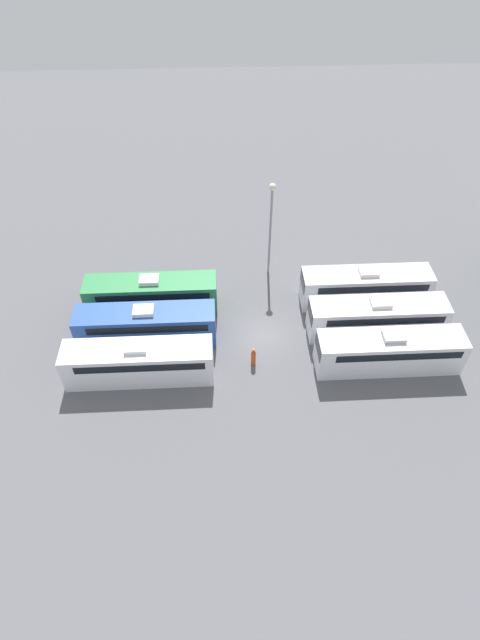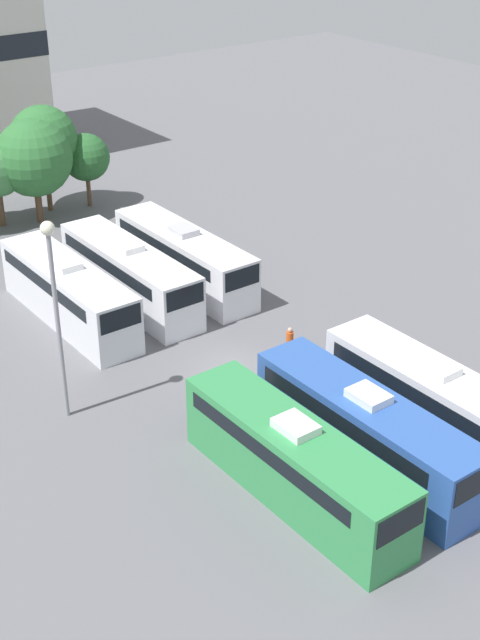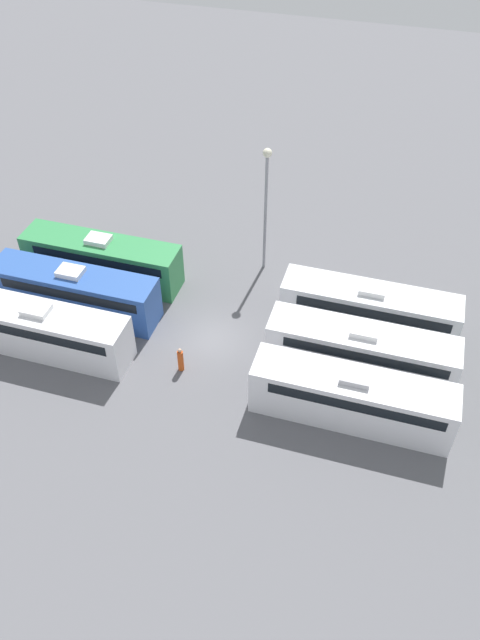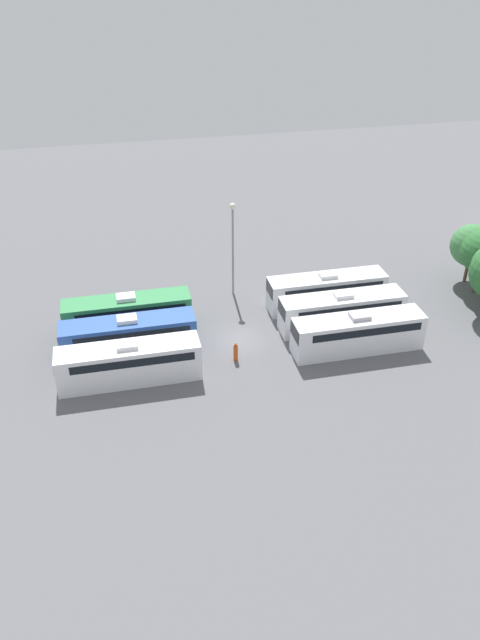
{
  "view_description": "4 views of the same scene",
  "coord_description": "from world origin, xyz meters",
  "views": [
    {
      "loc": [
        27.82,
        -3.28,
        30.05
      ],
      "look_at": [
        0.15,
        -1.89,
        2.09
      ],
      "focal_mm": 28.0,
      "sensor_mm": 36.0,
      "label": 1
    },
    {
      "loc": [
        -21.88,
        -29.8,
        22.46
      ],
      "look_at": [
        0.13,
        -0.66,
        2.92
      ],
      "focal_mm": 50.0,
      "sensor_mm": 36.0,
      "label": 2
    },
    {
      "loc": [
        26.22,
        9.66,
        27.86
      ],
      "look_at": [
        -0.02,
        1.81,
        2.15
      ],
      "focal_mm": 35.0,
      "sensor_mm": 36.0,
      "label": 3
    },
    {
      "loc": [
        43.72,
        -9.81,
        29.72
      ],
      "look_at": [
        0.65,
        -0.12,
        2.38
      ],
      "focal_mm": 35.0,
      "sensor_mm": 36.0,
      "label": 4
    }
  ],
  "objects": [
    {
      "name": "ground_plane",
      "position": [
        0.0,
        0.0,
        0.0
      ],
      "size": [
        125.53,
        125.53,
        0.0
      ],
      "primitive_type": "plane",
      "color": "slate"
    },
    {
      "name": "worker_person",
      "position": [
        2.93,
        -1.0,
        0.8
      ],
      "size": [
        0.36,
        0.36,
        1.73
      ],
      "color": "#CC4C19",
      "rests_on": "ground_plane"
    },
    {
      "name": "light_pole",
      "position": [
        -8.12,
        1.16,
        6.13
      ],
      "size": [
        0.6,
        0.6,
        9.25
      ],
      "color": "gray",
      "rests_on": "ground_plane"
    },
    {
      "name": "bus_5",
      "position": [
        3.61,
        9.26,
        1.71
      ],
      "size": [
        2.57,
        11.01,
        3.46
      ],
      "color": "white",
      "rests_on": "ground_plane"
    },
    {
      "name": "bus_1",
      "position": [
        -0.06,
        -9.31,
        1.71
      ],
      "size": [
        2.57,
        11.01,
        3.46
      ],
      "color": "#2D56A8",
      "rests_on": "ground_plane"
    },
    {
      "name": "bus_0",
      "position": [
        -3.69,
        -9.15,
        1.71
      ],
      "size": [
        2.57,
        11.01,
        3.46
      ],
      "color": "#338C4C",
      "rests_on": "ground_plane"
    },
    {
      "name": "bus_3",
      "position": [
        -3.8,
        9.14,
        1.71
      ],
      "size": [
        2.57,
        11.01,
        3.46
      ],
      "color": "silver",
      "rests_on": "ground_plane"
    },
    {
      "name": "bus_2",
      "position": [
        3.72,
        -9.55,
        1.71
      ],
      "size": [
        2.57,
        11.01,
        3.46
      ],
      "color": "white",
      "rests_on": "ground_plane"
    },
    {
      "name": "bus_4",
      "position": [
        -0.03,
        9.21,
        1.71
      ],
      "size": [
        2.57,
        11.01,
        3.46
      ],
      "color": "white",
      "rests_on": "ground_plane"
    }
  ]
}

